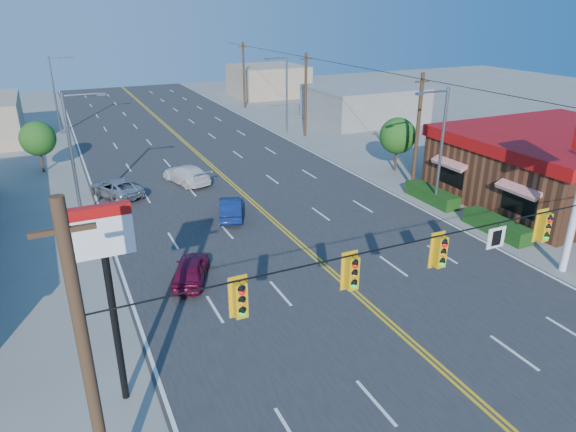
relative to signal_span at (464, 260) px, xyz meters
name	(u,v)px	position (x,y,z in m)	size (l,w,h in m)	color
ground	(449,377)	(0.12, 0.00, -4.89)	(160.00, 160.00, 0.00)	gray
road	(252,202)	(0.12, 20.00, -4.86)	(20.00, 120.00, 0.06)	#2D2D30
signal_span	(464,260)	(0.00, 0.00, 0.00)	(24.32, 0.34, 9.00)	#47301E
kfc	(558,165)	(20.02, 12.00, -2.51)	(16.30, 12.40, 4.70)	brown
pizza_hut_sign	(106,266)	(-10.88, 4.00, 0.30)	(1.90, 0.30, 6.85)	black
streetlight_se	(440,142)	(10.91, 14.00, -0.37)	(2.55, 0.25, 8.00)	gray
streetlight_ne	(285,91)	(10.91, 38.00, -0.37)	(2.55, 0.25, 8.00)	gray
streetlight_sw	(74,150)	(-10.67, 22.00, -0.37)	(2.55, 0.25, 8.00)	gray
streetlight_nw	(56,91)	(-10.67, 48.00, -0.37)	(2.55, 0.25, 8.00)	gray
utility_pole_near	(417,132)	(12.32, 18.00, -0.69)	(0.28, 0.28, 8.40)	#47301E
utility_pole_mid	(306,96)	(12.32, 36.00, -0.69)	(0.28, 0.28, 8.40)	#47301E
utility_pole_far	(244,75)	(12.32, 54.00, -0.69)	(0.28, 0.28, 8.40)	#47301E
tree_kfc_rear	(398,136)	(13.62, 22.00, -1.95)	(2.94, 2.94, 4.41)	#47301E
tree_west	(38,139)	(-12.88, 34.00, -2.09)	(2.80, 2.80, 4.20)	#47301E
bld_east_mid	(364,104)	(22.12, 40.00, -2.89)	(12.00, 10.00, 4.00)	gray
bld_east_far	(268,80)	(19.12, 62.00, -2.69)	(10.00, 10.00, 4.40)	tan
car_magenta	(191,271)	(-6.64, 10.95, -4.24)	(1.51, 3.76, 1.28)	maroon
car_blue	(230,209)	(-2.17, 17.95, -4.24)	(1.37, 3.93, 1.29)	navy
car_white	(186,175)	(-2.93, 26.00, -4.19)	(1.95, 4.81, 1.39)	white
car_silver	(116,189)	(-8.27, 25.13, -4.24)	(2.14, 4.65, 1.29)	#ACACB1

